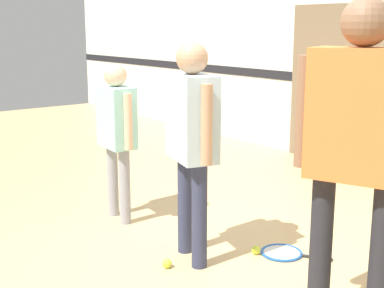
{
  "coord_description": "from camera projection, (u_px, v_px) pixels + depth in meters",
  "views": [
    {
      "loc": [
        2.76,
        -2.38,
        1.67
      ],
      "look_at": [
        -0.14,
        -0.14,
        0.87
      ],
      "focal_mm": 50.0,
      "sensor_mm": 36.0,
      "label": 1
    }
  ],
  "objects": [
    {
      "name": "ground_plane",
      "position": [
        218.0,
        260.0,
        3.92
      ],
      "size": [
        16.0,
        16.0,
        0.0
      ],
      "primitive_type": "plane",
      "color": "tan"
    },
    {
      "name": "wall_panel",
      "position": [
        364.0,
        88.0,
        6.2
      ],
      "size": [
        2.18,
        0.05,
        1.94
      ],
      "color": "#756047",
      "rests_on": "ground_plane"
    },
    {
      "name": "person_instructor",
      "position": [
        192.0,
        129.0,
        3.73
      ],
      "size": [
        0.58,
        0.36,
        1.57
      ],
      "rotation": [
        0.0,
        0.0,
        -0.28
      ],
      "color": "#2D334C",
      "rests_on": "ground_plane"
    },
    {
      "name": "person_student_left",
      "position": [
        117.0,
        125.0,
        4.57
      ],
      "size": [
        0.52,
        0.25,
        1.37
      ],
      "rotation": [
        0.0,
        0.0,
        -0.1
      ],
      "color": "gray",
      "rests_on": "ground_plane"
    },
    {
      "name": "person_student_right",
      "position": [
        358.0,
        132.0,
        2.82
      ],
      "size": [
        0.65,
        0.45,
        1.82
      ],
      "rotation": [
        0.0,
        0.0,
        -2.76
      ],
      "color": "#232328",
      "rests_on": "ground_plane"
    },
    {
      "name": "racket_spare_on_floor",
      "position": [
        284.0,
        253.0,
        4.01
      ],
      "size": [
        0.54,
        0.43,
        0.03
      ],
      "rotation": [
        0.0,
        0.0,
        0.55
      ],
      "color": "blue",
      "rests_on": "ground_plane"
    },
    {
      "name": "tennis_ball_near_instructor",
      "position": [
        167.0,
        263.0,
        3.78
      ],
      "size": [
        0.07,
        0.07,
        0.07
      ],
      "primitive_type": "sphere",
      "color": "#CCE038",
      "rests_on": "ground_plane"
    },
    {
      "name": "tennis_ball_by_spare_racket",
      "position": [
        256.0,
        250.0,
        4.01
      ],
      "size": [
        0.07,
        0.07,
        0.07
      ],
      "primitive_type": "sphere",
      "color": "#CCE038",
      "rests_on": "ground_plane"
    }
  ]
}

